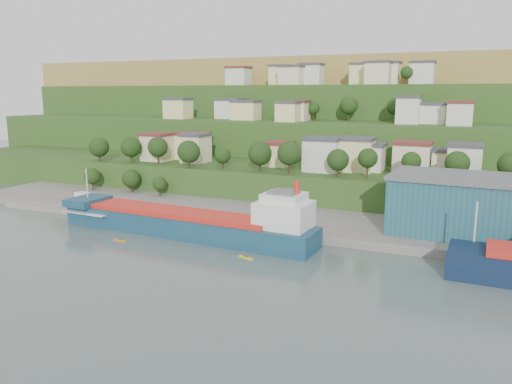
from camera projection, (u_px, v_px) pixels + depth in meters
The scene contains 10 objects.
ground at pixel (213, 254), 101.14m from camera, with size 500.00×500.00×0.00m, color #4D5E59.
quay at pixel (344, 231), 118.25m from camera, with size 220.00×26.00×4.00m, color slate.
pebble_beach at pixel (82, 207), 142.76m from camera, with size 40.00×18.00×2.40m, color slate.
hillside at pixel (374, 157), 252.22m from camera, with size 360.00×211.08×96.00m.
cargo_ship_near at pixel (192, 225), 113.54m from camera, with size 63.83×13.10×16.30m.
warehouse at pixel (465, 205), 107.31m from camera, with size 32.04×20.75×12.80m.
caravan at pixel (86, 198), 141.78m from camera, with size 6.38×2.66×2.98m, color silver.
dinghy at pixel (123, 207), 134.82m from camera, with size 4.05×1.52×0.81m, color silver.
kayak_orange at pixel (120, 240), 109.88m from camera, with size 3.20×0.57×0.80m.
kayak_yellow at pixel (246, 257), 98.48m from camera, with size 3.55×1.61×0.88m.
Camera 1 is at (47.22, -84.82, 32.25)m, focal length 35.00 mm.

